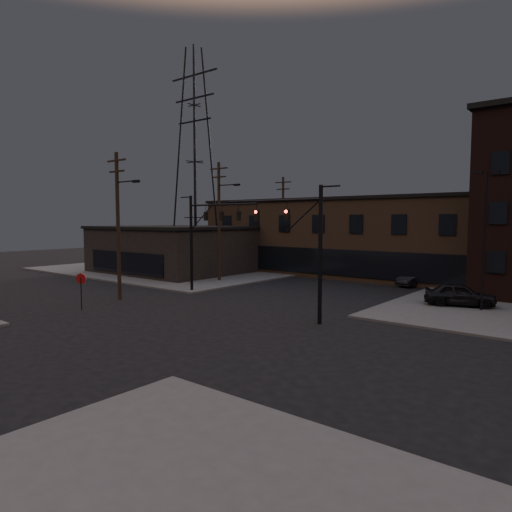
{
  "coord_description": "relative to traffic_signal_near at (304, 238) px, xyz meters",
  "views": [
    {
      "loc": [
        20.0,
        -18.08,
        6.05
      ],
      "look_at": [
        0.09,
        6.56,
        3.5
      ],
      "focal_mm": 32.0,
      "sensor_mm": 36.0,
      "label": 1
    }
  ],
  "objects": [
    {
      "name": "ground",
      "position": [
        -5.36,
        -4.5,
        -4.93
      ],
      "size": [
        140.0,
        140.0,
        0.0
      ],
      "primitive_type": "plane",
      "color": "black",
      "rests_on": "ground"
    },
    {
      "name": "sidewalk_nw",
      "position": [
        -27.36,
        17.5,
        -4.86
      ],
      "size": [
        30.0,
        30.0,
        0.15
      ],
      "primitive_type": "cube",
      "color": "#474744",
      "rests_on": "ground"
    },
    {
      "name": "building_row",
      "position": [
        -5.36,
        23.5,
        -0.93
      ],
      "size": [
        40.0,
        12.0,
        8.0
      ],
      "primitive_type": "cube",
      "color": "brown",
      "rests_on": "ground"
    },
    {
      "name": "building_left",
      "position": [
        -25.36,
        11.5,
        -2.43
      ],
      "size": [
        16.0,
        12.0,
        5.0
      ],
      "primitive_type": "cube",
      "color": "black",
      "rests_on": "ground"
    },
    {
      "name": "traffic_signal_near",
      "position": [
        0.0,
        0.0,
        0.0
      ],
      "size": [
        7.12,
        0.24,
        8.0
      ],
      "color": "black",
      "rests_on": "ground"
    },
    {
      "name": "traffic_signal_far",
      "position": [
        -12.07,
        3.5,
        0.08
      ],
      "size": [
        7.12,
        0.24,
        8.0
      ],
      "color": "black",
      "rests_on": "ground"
    },
    {
      "name": "stop_sign",
      "position": [
        -13.36,
        -6.49,
        -3.09
      ],
      "size": [
        0.72,
        0.33,
        2.48
      ],
      "color": "black",
      "rests_on": "ground"
    },
    {
      "name": "utility_pole_near",
      "position": [
        -14.79,
        -2.5,
        0.94
      ],
      "size": [
        3.7,
        0.28,
        11.0
      ],
      "color": "black",
      "rests_on": "ground"
    },
    {
      "name": "utility_pole_mid",
      "position": [
        -15.79,
        9.5,
        1.19
      ],
      "size": [
        3.7,
        0.28,
        11.5
      ],
      "color": "black",
      "rests_on": "ground"
    },
    {
      "name": "utility_pole_far",
      "position": [
        -16.86,
        21.5,
        0.85
      ],
      "size": [
        2.2,
        0.28,
        11.0
      ],
      "color": "black",
      "rests_on": "ground"
    },
    {
      "name": "transmission_tower",
      "position": [
        -23.36,
        13.5,
        7.57
      ],
      "size": [
        7.0,
        7.0,
        25.0
      ],
      "primitive_type": null,
      "color": "black",
      "rests_on": "ground"
    },
    {
      "name": "lot_light_a",
      "position": [
        7.64,
        9.5,
        0.58
      ],
      "size": [
        1.5,
        0.28,
        9.14
      ],
      "color": "black",
      "rests_on": "ground"
    },
    {
      "name": "parked_car_lot_a",
      "position": [
        6.1,
        10.18,
        -4.0
      ],
      "size": [
        4.92,
        3.23,
        1.56
      ],
      "primitive_type": "imported",
      "rotation": [
        0.0,
        0.0,
        1.9
      ],
      "color": "black",
      "rests_on": "sidewalk_ne"
    },
    {
      "name": "car_crossing",
      "position": [
        0.14,
        18.44,
        -4.26
      ],
      "size": [
        2.43,
        4.33,
        1.35
      ],
      "primitive_type": "imported",
      "rotation": [
        0.0,
        0.0,
        -0.26
      ],
      "color": "black",
      "rests_on": "ground"
    }
  ]
}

